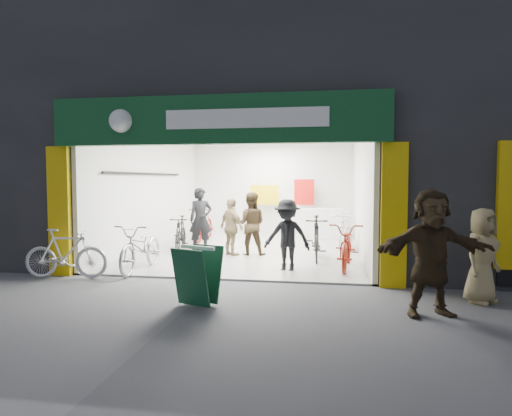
% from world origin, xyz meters
% --- Properties ---
extents(ground, '(60.00, 60.00, 0.00)m').
position_xyz_m(ground, '(0.00, 0.00, 0.00)').
color(ground, '#56565B').
rests_on(ground, ground).
extents(building, '(17.00, 10.27, 8.00)m').
position_xyz_m(building, '(0.91, 4.99, 4.31)').
color(building, '#232326').
rests_on(building, ground).
extents(bike_left_front, '(0.70, 1.95, 1.02)m').
position_xyz_m(bike_left_front, '(-1.80, 0.60, 0.51)').
color(bike_left_front, '#A6A7AB').
rests_on(bike_left_front, ground).
extents(bike_left_midfront, '(0.71, 1.65, 0.96)m').
position_xyz_m(bike_left_midfront, '(-1.88, 3.35, 0.48)').
color(bike_left_midfront, black).
rests_on(bike_left_midfront, ground).
extents(bike_left_midback, '(0.76, 2.01, 1.05)m').
position_xyz_m(bike_left_midback, '(-1.80, 5.40, 0.52)').
color(bike_left_midback, maroon).
rests_on(bike_left_midback, ground).
extents(bike_left_back, '(0.86, 1.94, 1.12)m').
position_xyz_m(bike_left_back, '(-1.80, 5.70, 0.56)').
color(bike_left_back, silver).
rests_on(bike_left_back, ground).
extents(bike_right_front, '(0.59, 1.81, 1.07)m').
position_xyz_m(bike_right_front, '(1.80, 2.47, 0.54)').
color(bike_right_front, black).
rests_on(bike_right_front, ground).
extents(bike_right_mid, '(0.86, 2.01, 1.03)m').
position_xyz_m(bike_right_mid, '(2.50, 1.52, 0.51)').
color(bike_right_mid, maroon).
rests_on(bike_right_mid, ground).
extents(bike_right_back, '(0.76, 1.82, 1.06)m').
position_xyz_m(bike_right_back, '(2.50, 4.10, 0.53)').
color(bike_right_back, silver).
rests_on(bike_right_back, ground).
extents(parked_bike, '(1.69, 0.70, 0.98)m').
position_xyz_m(parked_bike, '(-2.98, -0.30, 0.49)').
color(parked_bike, silver).
rests_on(parked_bike, ground).
extents(customer_a, '(0.75, 0.66, 1.72)m').
position_xyz_m(customer_a, '(-1.32, 3.39, 0.86)').
color(customer_a, black).
rests_on(customer_a, ground).
extents(customer_b, '(0.84, 0.68, 1.62)m').
position_xyz_m(customer_b, '(0.13, 2.88, 0.81)').
color(customer_b, '#3D2E1C').
rests_on(customer_b, ground).
extents(customer_c, '(1.08, 0.76, 1.53)m').
position_xyz_m(customer_c, '(1.24, 1.00, 0.77)').
color(customer_c, black).
rests_on(customer_c, ground).
extents(customer_d, '(0.89, 0.85, 1.48)m').
position_xyz_m(customer_d, '(-0.31, 2.67, 0.74)').
color(customer_d, '#978058').
rests_on(customer_d, ground).
extents(pedestrian_near, '(0.86, 0.85, 1.50)m').
position_xyz_m(pedestrian_near, '(4.49, -0.86, 0.75)').
color(pedestrian_near, '#9A8959').
rests_on(pedestrian_near, ground).
extents(pedestrian_far, '(1.77, 0.96, 1.82)m').
position_xyz_m(pedestrian_far, '(3.56, -1.70, 0.91)').
color(pedestrian_far, '#342717').
rests_on(pedestrian_far, ground).
extents(sandwich_board, '(0.74, 0.75, 0.90)m').
position_xyz_m(sandwich_board, '(0.14, -1.76, 0.49)').
color(sandwich_board, '#104327').
rests_on(sandwich_board, ground).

